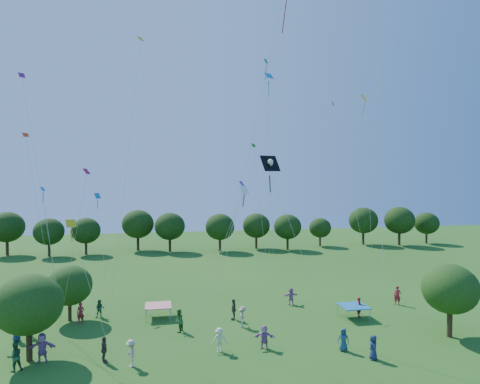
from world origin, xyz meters
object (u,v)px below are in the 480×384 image
near_tree_west (29,304)px  red_high_kite (273,41)px  tent_red_stripe (158,306)px  tent_blue (354,306)px  pirate_kite (271,166)px  near_tree_east (450,289)px  near_tree_north (69,285)px

near_tree_west → red_high_kite: (16.11, -1.20, 17.50)m
tent_red_stripe → tent_blue: (16.31, -3.24, 0.00)m
near_tree_west → pirate_kite: size_ratio=0.47×
pirate_kite → tent_blue: bearing=31.7°
tent_blue → red_high_kite: size_ratio=0.09×
near_tree_west → pirate_kite: bearing=-5.3°
near_tree_east → pirate_kite: bearing=-179.7°
pirate_kite → red_high_kite: red_high_kite is taller
tent_red_stripe → pirate_kite: (7.65, -8.59, 11.74)m
near_tree_north → near_tree_east: (28.77, -9.09, 0.64)m
near_tree_north → tent_blue: (23.57, -3.80, -1.95)m
tent_red_stripe → pirate_kite: 16.44m
tent_red_stripe → near_tree_west: bearing=-139.2°
near_tree_east → red_high_kite: size_ratio=0.22×
near_tree_north → pirate_kite: pirate_kite is taller
near_tree_west → near_tree_north: 7.79m
tent_red_stripe → red_high_kite: 23.20m
near_tree_west → near_tree_east: size_ratio=1.04×
near_tree_west → tent_red_stripe: (8.26, 7.12, -2.68)m
tent_blue → pirate_kite: (-8.67, -5.36, 11.74)m
near_tree_east → red_high_kite: 22.28m
tent_blue → pirate_kite: pirate_kite is taller
near_tree_west → near_tree_north: near_tree_west is taller
pirate_kite → red_high_kite: bearing=53.8°
near_tree_north → pirate_kite: size_ratio=0.38×
tent_blue → near_tree_west: bearing=-171.0°
tent_red_stripe → pirate_kite: pirate_kite is taller
near_tree_east → near_tree_north: bearing=162.5°
near_tree_north → tent_red_stripe: size_ratio=2.12×
near_tree_north → near_tree_east: near_tree_east is taller
near_tree_west → near_tree_north: size_ratio=1.22×
near_tree_north → near_tree_east: 30.18m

